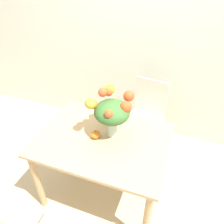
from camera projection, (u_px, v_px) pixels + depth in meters
name	position (u px, v px, depth m)	size (l,w,h in m)	color
ground_plane	(105.00, 189.00, 2.40)	(12.00, 12.00, 0.00)	tan
wall_back	(142.00, 33.00, 2.55)	(8.00, 0.06, 2.70)	silver
dining_table	(103.00, 147.00, 2.02)	(1.16, 0.87, 0.76)	tan
flower_vase	(112.00, 111.00, 1.85)	(0.38, 0.34, 0.45)	#B2CCBC
pumpkin	(95.00, 134.00, 1.94)	(0.09, 0.09, 0.08)	orange
dining_chair_near_window	(146.00, 117.00, 2.67)	(0.47, 0.47, 0.94)	silver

